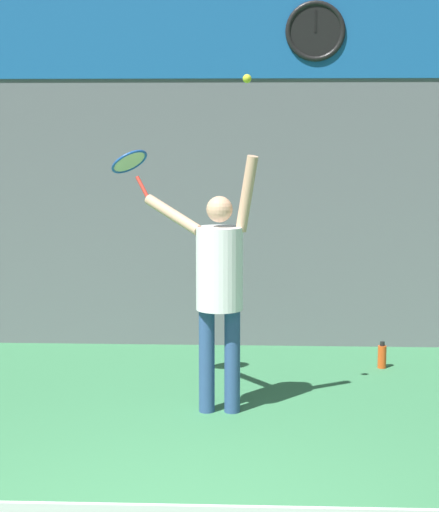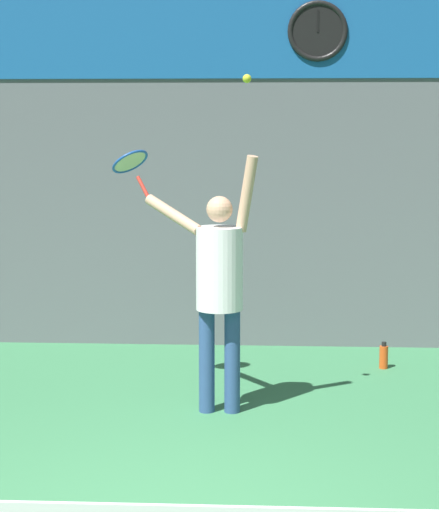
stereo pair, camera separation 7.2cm
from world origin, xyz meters
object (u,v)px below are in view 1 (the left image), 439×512
at_px(tennis_racket, 130,164).
at_px(tennis_player, 219,279).
at_px(water_bottle, 382,356).
at_px(scoreboard_clock, 315,31).
at_px(tennis_ball, 247,79).

bearing_deg(tennis_racket, tennis_player, -32.32).
bearing_deg(tennis_player, water_bottle, 43.49).
relative_size(tennis_racket, water_bottle, 1.66).
relative_size(tennis_player, tennis_racket, 4.85).
distance_m(scoreboard_clock, tennis_player, 3.29).
bearing_deg(water_bottle, tennis_player, -136.51).
distance_m(tennis_player, tennis_ball, 1.62).
bearing_deg(scoreboard_clock, tennis_ball, -105.49).
xyz_separation_m(scoreboard_clock, tennis_racket, (-1.67, -1.80, -1.28)).
relative_size(tennis_player, water_bottle, 8.05).
height_order(tennis_player, tennis_racket, tennis_racket).
height_order(scoreboard_clock, water_bottle, scoreboard_clock).
bearing_deg(tennis_player, scoreboard_clock, 68.91).
xyz_separation_m(tennis_ball, water_bottle, (1.31, 1.54, -2.60)).
relative_size(tennis_racket, tennis_ball, 6.37).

